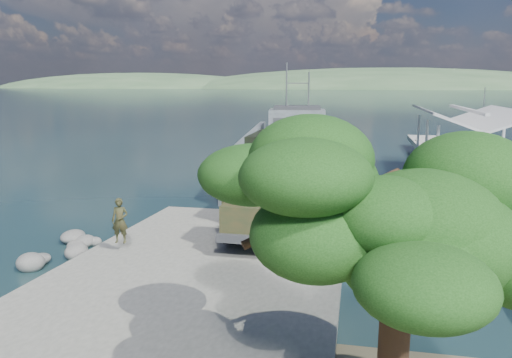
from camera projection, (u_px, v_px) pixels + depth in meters
name	position (u px, v px, depth m)	size (l,w,h in m)	color
ground	(215.00, 264.00, 19.74)	(1400.00, 1400.00, 0.00)	#172F38
boat_ramp	(207.00, 267.00, 18.73)	(10.00, 18.00, 0.50)	slate
shoreline_rocks	(79.00, 250.00, 21.42)	(3.20, 5.60, 0.90)	#4F4F4D
distant_headlands	(398.00, 89.00, 549.13)	(1000.00, 240.00, 48.00)	#355434
pier	(466.00, 161.00, 35.00)	(6.40, 44.00, 6.10)	#AFADA4
landing_craft	(295.00, 158.00, 41.80)	(11.12, 33.31, 9.73)	#3F474B
military_truck	(274.00, 181.00, 23.00)	(3.06, 8.99, 4.14)	black
soldier	(120.00, 230.00, 19.44)	(0.65, 0.43, 1.78)	#22301A
sailboat_far	(480.00, 153.00, 48.12)	(3.57, 5.77, 6.78)	silver
overhang_tree	(373.00, 206.00, 8.68)	(6.79, 6.26, 6.17)	black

